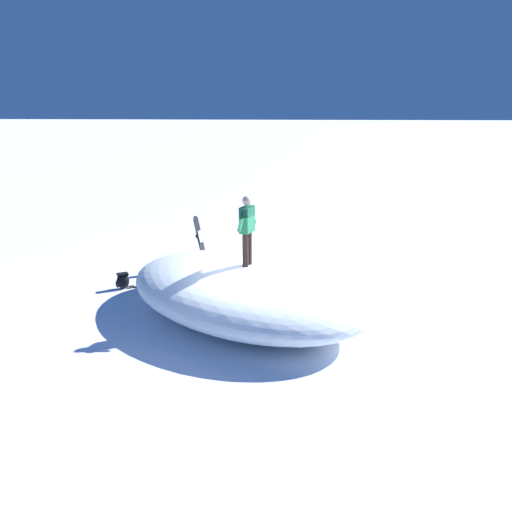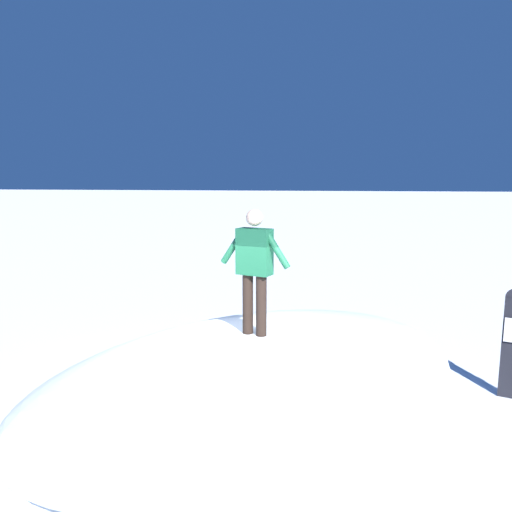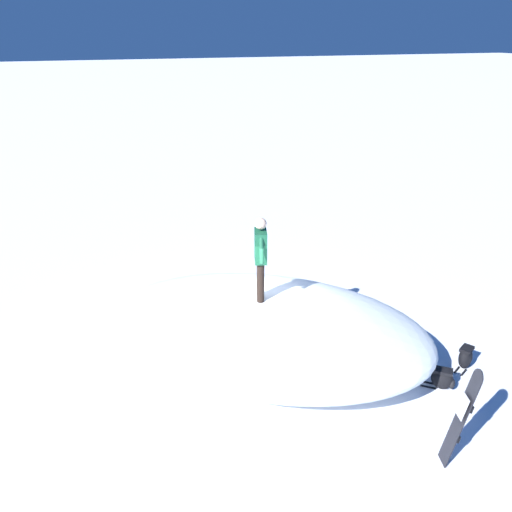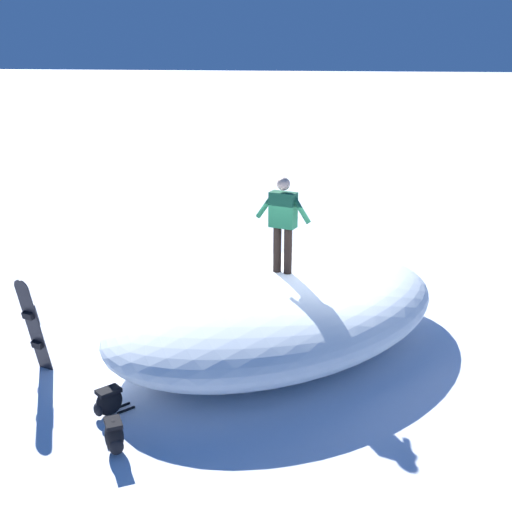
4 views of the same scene
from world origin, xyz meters
name	(u,v)px [view 2 (image 2 of 4)]	position (x,y,z in m)	size (l,w,h in m)	color
ground	(220,426)	(0.00, 0.00, 0.00)	(240.00, 240.00, 0.00)	white
snow_mound	(259,379)	(-0.12, 0.53, 0.66)	(6.56, 4.23, 1.32)	white
snowboarder_standing	(255,264)	(-0.04, 0.48, 2.26)	(0.40, 0.98, 1.65)	black
snowboard_primary_upright	(512,341)	(-1.77, 4.23, 0.86)	(0.44, 0.39, 1.66)	black
backpack_near	(397,352)	(-2.79, 2.65, 0.21)	(0.57, 0.53, 0.41)	black
backpack_far	(372,335)	(-3.64, 2.25, 0.24)	(0.54, 0.42, 0.46)	black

